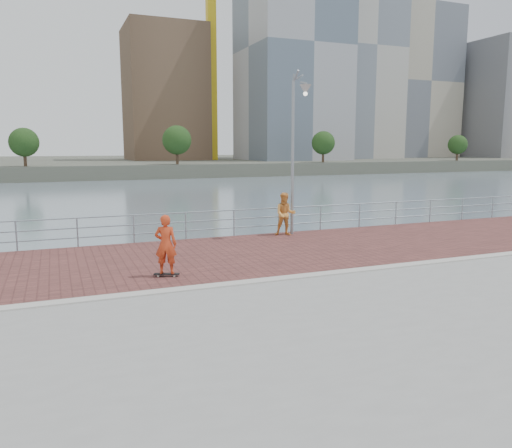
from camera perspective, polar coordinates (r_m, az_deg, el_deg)
name	(u,v)px	position (r m, az deg, el deg)	size (l,w,h in m)	color
water	(282,347)	(14.82, 2.99, -13.84)	(400.00, 400.00, 0.00)	slate
seawall	(392,393)	(10.51, 15.23, -18.14)	(40.00, 24.00, 2.00)	gray
brick_lane	(239,254)	(17.40, -1.98, -3.45)	(40.00, 6.80, 0.02)	brown
curb	(283,279)	(14.17, 3.05, -6.24)	(40.00, 0.40, 0.06)	#B7B5AD
far_shore	(78,164)	(135.08, -19.68, 6.46)	(320.00, 95.00, 2.50)	#4C5142
guardrail	(210,221)	(20.46, -5.26, 0.32)	(39.06, 0.06, 1.13)	#8C9EA8
street_lamp	(298,125)	(20.64, 4.83, 11.19)	(0.47, 1.36, 6.43)	gray
skateboard	(167,274)	(14.63, -10.18, -5.66)	(0.74, 0.44, 0.08)	black
skateboarder	(166,244)	(14.43, -10.28, -2.30)	(0.62, 0.41, 1.71)	red
bystander	(285,214)	(20.88, 3.37, 1.14)	(0.87, 0.68, 1.80)	#EFA046
tower_crane	(200,15)	(124.62, -6.43, 22.64)	(47.00, 2.00, 50.70)	gold
skyline	(209,69)	(123.38, -5.35, 17.24)	(233.00, 41.00, 57.44)	#ADA38E
shoreline_trees	(100,142)	(89.70, -17.44, 8.98)	(144.58, 5.21, 6.94)	#473323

